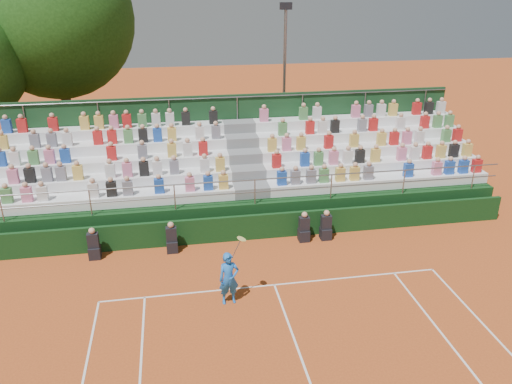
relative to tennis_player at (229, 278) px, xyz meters
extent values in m
plane|color=#BB4F1F|center=(1.54, 0.67, -0.85)|extent=(90.00, 90.00, 0.00)
cube|color=white|center=(1.54, 0.67, -0.84)|extent=(11.00, 0.06, 0.01)
cube|color=white|center=(1.54, -2.53, -0.84)|extent=(0.06, 6.40, 0.01)
cube|color=black|center=(1.54, 3.87, -0.35)|extent=(20.00, 0.15, 1.00)
cube|color=black|center=(-4.37, 3.42, -0.63)|extent=(0.40, 0.40, 0.44)
cube|color=black|center=(-4.37, 3.42, -0.15)|extent=(0.38, 0.25, 0.55)
sphere|color=tan|center=(-4.37, 3.42, 0.23)|extent=(0.22, 0.22, 0.22)
cube|color=black|center=(-1.66, 3.42, -0.63)|extent=(0.40, 0.40, 0.44)
cube|color=black|center=(-1.66, 3.42, -0.15)|extent=(0.38, 0.25, 0.55)
sphere|color=tan|center=(-1.66, 3.42, 0.23)|extent=(0.22, 0.22, 0.22)
cube|color=black|center=(3.24, 3.42, -0.63)|extent=(0.40, 0.40, 0.44)
cube|color=black|center=(3.24, 3.42, -0.15)|extent=(0.38, 0.25, 0.55)
sphere|color=tan|center=(3.24, 3.42, 0.23)|extent=(0.22, 0.22, 0.22)
cube|color=black|center=(4.09, 3.42, -0.63)|extent=(0.40, 0.40, 0.44)
cube|color=black|center=(4.09, 3.42, -0.15)|extent=(0.38, 0.25, 0.55)
sphere|color=tan|center=(4.09, 3.42, 0.23)|extent=(0.22, 0.22, 0.22)
cube|color=black|center=(1.54, 6.97, -0.25)|extent=(20.00, 5.20, 1.20)
cube|color=white|center=(-3.81, 5.30, 0.56)|extent=(9.30, 0.85, 0.42)
cube|color=white|center=(6.89, 5.30, 0.56)|extent=(9.30, 0.85, 0.42)
cube|color=slate|center=(1.54, 5.30, 0.56)|extent=(1.40, 0.85, 0.42)
cube|color=white|center=(-3.81, 6.15, 0.98)|extent=(9.30, 0.85, 0.42)
cube|color=white|center=(6.89, 6.15, 0.98)|extent=(9.30, 0.85, 0.42)
cube|color=slate|center=(1.54, 6.15, 0.98)|extent=(1.40, 0.85, 0.42)
cube|color=white|center=(-3.81, 7.00, 1.40)|extent=(9.30, 0.85, 0.42)
cube|color=white|center=(6.89, 7.00, 1.40)|extent=(9.30, 0.85, 0.42)
cube|color=slate|center=(1.54, 7.00, 1.40)|extent=(1.40, 0.85, 0.42)
cube|color=white|center=(-3.81, 7.85, 1.82)|extent=(9.30, 0.85, 0.42)
cube|color=white|center=(6.89, 7.85, 1.82)|extent=(9.30, 0.85, 0.42)
cube|color=slate|center=(1.54, 7.85, 1.82)|extent=(1.40, 0.85, 0.42)
cube|color=white|center=(-3.81, 8.70, 2.24)|extent=(9.30, 0.85, 0.42)
cube|color=white|center=(6.89, 8.70, 2.24)|extent=(9.30, 0.85, 0.42)
cube|color=slate|center=(1.54, 8.70, 2.24)|extent=(1.40, 0.85, 0.42)
cube|color=#173E1F|center=(1.54, 9.22, 1.35)|extent=(20.00, 0.12, 4.40)
cylinder|color=gray|center=(1.54, 4.42, 1.35)|extent=(20.00, 0.05, 0.05)
cylinder|color=gray|center=(1.54, 9.12, 3.45)|extent=(20.00, 0.05, 0.05)
cube|color=#4C8C4C|center=(-7.44, 5.15, 1.05)|extent=(0.36, 0.24, 0.56)
cube|color=pink|center=(-6.76, 5.15, 1.05)|extent=(0.36, 0.24, 0.56)
cube|color=silver|center=(-6.22, 5.15, 1.05)|extent=(0.36, 0.24, 0.56)
cube|color=silver|center=(-4.42, 5.15, 1.05)|extent=(0.36, 0.24, 0.56)
cube|color=black|center=(-3.77, 5.15, 1.05)|extent=(0.36, 0.24, 0.56)
cube|color=slate|center=(-3.18, 5.15, 1.05)|extent=(0.36, 0.24, 0.56)
cube|color=#1E4CB2|center=(-2.01, 5.15, 1.05)|extent=(0.36, 0.24, 0.56)
cube|color=pink|center=(-0.86, 5.15, 1.05)|extent=(0.36, 0.24, 0.56)
cube|color=#1E4CB2|center=(-0.16, 5.15, 1.05)|extent=(0.36, 0.24, 0.56)
cube|color=gold|center=(0.43, 5.15, 1.05)|extent=(0.36, 0.24, 0.56)
cube|color=pink|center=(-7.37, 6.00, 1.47)|extent=(0.36, 0.24, 0.56)
cube|color=black|center=(-6.77, 6.00, 1.47)|extent=(0.36, 0.24, 0.56)
cube|color=slate|center=(-6.16, 6.00, 1.47)|extent=(0.36, 0.24, 0.56)
cube|color=slate|center=(-5.66, 6.00, 1.47)|extent=(0.36, 0.24, 0.56)
cube|color=gold|center=(-5.04, 6.00, 1.47)|extent=(0.36, 0.24, 0.56)
cube|color=silver|center=(-3.85, 6.00, 1.47)|extent=(0.36, 0.24, 0.56)
cube|color=pink|center=(-3.20, 6.00, 1.47)|extent=(0.36, 0.24, 0.56)
cube|color=black|center=(-2.57, 6.00, 1.47)|extent=(0.36, 0.24, 0.56)
cube|color=silver|center=(-2.06, 6.00, 1.47)|extent=(0.36, 0.24, 0.56)
cube|color=slate|center=(-1.40, 6.00, 1.47)|extent=(0.36, 0.24, 0.56)
cube|color=silver|center=(-0.21, 6.00, 1.47)|extent=(0.36, 0.24, 0.56)
cube|color=gold|center=(0.41, 6.00, 1.47)|extent=(0.36, 0.24, 0.56)
cube|color=#1E4CB2|center=(-7.96, 6.85, 1.89)|extent=(0.36, 0.24, 0.56)
cube|color=silver|center=(-7.45, 6.85, 1.89)|extent=(0.36, 0.24, 0.56)
cube|color=#4C8C4C|center=(-6.76, 6.85, 1.89)|extent=(0.36, 0.24, 0.56)
cube|color=pink|center=(-6.17, 6.85, 1.89)|extent=(0.36, 0.24, 0.56)
cube|color=#1E4CB2|center=(-5.59, 6.85, 1.89)|extent=(0.36, 0.24, 0.56)
cube|color=red|center=(-3.82, 6.85, 1.89)|extent=(0.36, 0.24, 0.56)
cube|color=slate|center=(-2.62, 6.85, 1.89)|extent=(0.36, 0.24, 0.56)
cube|color=gold|center=(-1.46, 6.85, 1.89)|extent=(0.36, 0.24, 0.56)
cube|color=silver|center=(-0.82, 6.85, 1.89)|extent=(0.36, 0.24, 0.56)
cube|color=red|center=(-0.19, 6.85, 1.89)|extent=(0.36, 0.24, 0.56)
cube|color=gold|center=(-8.04, 7.70, 2.31)|extent=(0.36, 0.24, 0.56)
cube|color=slate|center=(-6.84, 7.70, 2.31)|extent=(0.36, 0.24, 0.56)
cube|color=slate|center=(-6.19, 7.70, 2.31)|extent=(0.36, 0.24, 0.56)
cube|color=silver|center=(-5.59, 7.70, 2.31)|extent=(0.36, 0.24, 0.56)
cube|color=red|center=(-4.40, 7.70, 2.31)|extent=(0.36, 0.24, 0.56)
cube|color=red|center=(-3.83, 7.70, 2.31)|extent=(0.36, 0.24, 0.56)
cube|color=#4C8C4C|center=(-3.19, 7.70, 2.31)|extent=(0.36, 0.24, 0.56)
cube|color=black|center=(-2.59, 7.70, 2.31)|extent=(0.36, 0.24, 0.56)
cube|color=#1E4CB2|center=(-2.00, 7.70, 2.31)|extent=(0.36, 0.24, 0.56)
cube|color=gold|center=(-1.41, 7.70, 2.31)|extent=(0.36, 0.24, 0.56)
cube|color=silver|center=(-0.26, 7.70, 2.31)|extent=(0.36, 0.24, 0.56)
cube|color=slate|center=(0.43, 7.70, 2.31)|extent=(0.36, 0.24, 0.56)
cube|color=#1E4CB2|center=(-8.05, 8.55, 2.73)|extent=(0.36, 0.24, 0.56)
cube|color=red|center=(-7.45, 8.55, 2.73)|extent=(0.36, 0.24, 0.56)
cube|color=red|center=(-6.23, 8.55, 2.73)|extent=(0.36, 0.24, 0.56)
cube|color=gold|center=(-4.98, 8.55, 2.73)|extent=(0.36, 0.24, 0.56)
cube|color=gold|center=(-4.40, 8.55, 2.73)|extent=(0.36, 0.24, 0.56)
cube|color=pink|center=(-3.79, 8.55, 2.73)|extent=(0.36, 0.24, 0.56)
cube|color=red|center=(-3.26, 8.55, 2.73)|extent=(0.36, 0.24, 0.56)
cube|color=#4C8C4C|center=(-2.62, 8.55, 2.73)|extent=(0.36, 0.24, 0.56)
cube|color=silver|center=(-2.04, 8.55, 2.73)|extent=(0.36, 0.24, 0.56)
cube|color=silver|center=(-1.46, 8.55, 2.73)|extent=(0.36, 0.24, 0.56)
cube|color=black|center=(-0.78, 8.55, 2.73)|extent=(0.36, 0.24, 0.56)
cube|color=black|center=(0.41, 8.55, 2.73)|extent=(0.36, 0.24, 0.56)
cube|color=#1E4CB2|center=(2.74, 5.15, 1.05)|extent=(0.36, 0.24, 0.56)
cube|color=slate|center=(3.29, 5.15, 1.05)|extent=(0.36, 0.24, 0.56)
cube|color=slate|center=(3.93, 5.15, 1.05)|extent=(0.36, 0.24, 0.56)
cube|color=#4C8C4C|center=(4.46, 5.15, 1.05)|extent=(0.36, 0.24, 0.56)
cube|color=gold|center=(5.14, 5.15, 1.05)|extent=(0.36, 0.24, 0.56)
cube|color=gold|center=(5.74, 5.15, 1.05)|extent=(0.36, 0.24, 0.56)
cube|color=slate|center=(6.32, 5.15, 1.05)|extent=(0.36, 0.24, 0.56)
cube|color=#1E4CB2|center=(8.05, 5.15, 1.05)|extent=(0.36, 0.24, 0.56)
cube|color=pink|center=(9.31, 5.15, 1.05)|extent=(0.36, 0.24, 0.56)
cube|color=#1E4CB2|center=(9.88, 5.15, 1.05)|extent=(0.36, 0.24, 0.56)
cube|color=#1E4CB2|center=(10.51, 5.15, 1.05)|extent=(0.36, 0.24, 0.56)
cube|color=red|center=(11.11, 5.15, 1.05)|extent=(0.36, 0.24, 0.56)
cube|color=red|center=(2.70, 6.00, 1.47)|extent=(0.36, 0.24, 0.56)
cube|color=#1E4CB2|center=(3.88, 6.00, 1.47)|extent=(0.36, 0.24, 0.56)
cube|color=#4C8C4C|center=(4.46, 6.00, 1.47)|extent=(0.36, 0.24, 0.56)
cube|color=pink|center=(5.11, 6.00, 1.47)|extent=(0.36, 0.24, 0.56)
cube|color=silver|center=(5.72, 6.00, 1.47)|extent=(0.36, 0.24, 0.56)
cube|color=black|center=(6.25, 6.00, 1.47)|extent=(0.36, 0.24, 0.56)
cube|color=gold|center=(6.93, 6.00, 1.47)|extent=(0.36, 0.24, 0.56)
cube|color=pink|center=(8.10, 6.00, 1.47)|extent=(0.36, 0.24, 0.56)
cube|color=silver|center=(8.69, 6.00, 1.47)|extent=(0.36, 0.24, 0.56)
cube|color=red|center=(9.26, 6.00, 1.47)|extent=(0.36, 0.24, 0.56)
cube|color=gold|center=(9.89, 6.00, 1.47)|extent=(0.36, 0.24, 0.56)
cube|color=black|center=(10.49, 6.00, 1.47)|extent=(0.36, 0.24, 0.56)
cube|color=gold|center=(11.11, 6.00, 1.47)|extent=(0.36, 0.24, 0.56)
cube|color=gold|center=(2.69, 6.85, 1.89)|extent=(0.36, 0.24, 0.56)
cube|color=pink|center=(3.30, 6.85, 1.89)|extent=(0.36, 0.24, 0.56)
cube|color=gold|center=(3.93, 6.85, 1.89)|extent=(0.36, 0.24, 0.56)
cube|color=red|center=(5.14, 6.85, 1.89)|extent=(0.36, 0.24, 0.56)
cube|color=gold|center=(6.27, 6.85, 1.89)|extent=(0.36, 0.24, 0.56)
cube|color=gold|center=(7.51, 6.85, 1.89)|extent=(0.36, 0.24, 0.56)
cube|color=red|center=(8.09, 6.85, 1.89)|extent=(0.36, 0.24, 0.56)
cube|color=pink|center=(8.69, 6.85, 1.89)|extent=(0.36, 0.24, 0.56)
cube|color=silver|center=(9.28, 6.85, 1.89)|extent=(0.36, 0.24, 0.56)
cube|color=#4C8C4C|center=(10.53, 6.85, 1.89)|extent=(0.36, 0.24, 0.56)
cube|color=red|center=(11.08, 6.85, 1.89)|extent=(0.36, 0.24, 0.56)
cube|color=#4C8C4C|center=(3.31, 7.70, 2.31)|extent=(0.36, 0.24, 0.56)
cube|color=red|center=(4.53, 7.70, 2.31)|extent=(0.36, 0.24, 0.56)
cube|color=silver|center=(5.10, 7.70, 2.31)|extent=(0.36, 0.24, 0.56)
cube|color=black|center=(5.67, 7.70, 2.31)|extent=(0.36, 0.24, 0.56)
cube|color=slate|center=(6.92, 7.70, 2.31)|extent=(0.36, 0.24, 0.56)
cube|color=red|center=(7.44, 7.70, 2.31)|extent=(0.36, 0.24, 0.56)
cube|color=silver|center=(8.72, 7.70, 2.31)|extent=(0.36, 0.24, 0.56)
cube|color=red|center=(9.90, 7.70, 2.31)|extent=(0.36, 0.24, 0.56)
cube|color=#4C8C4C|center=(10.52, 7.70, 2.31)|extent=(0.36, 0.24, 0.56)
cube|color=#4C8C4C|center=(11.09, 7.70, 2.31)|extent=(0.36, 0.24, 0.56)
cube|color=pink|center=(2.65, 8.55, 2.73)|extent=(0.36, 0.24, 0.56)
cube|color=#4C8C4C|center=(4.45, 8.55, 2.73)|extent=(0.36, 0.24, 0.56)
cube|color=silver|center=(5.08, 8.55, 2.73)|extent=(0.36, 0.24, 0.56)
cube|color=pink|center=(6.90, 8.55, 2.73)|extent=(0.36, 0.24, 0.56)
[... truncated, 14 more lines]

